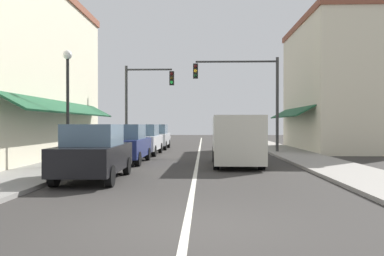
{
  "coord_description": "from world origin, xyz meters",
  "views": [
    {
      "loc": [
        0.3,
        -6.48,
        1.76
      ],
      "look_at": [
        -0.29,
        12.72,
        1.59
      ],
      "focal_mm": 35.87,
      "sensor_mm": 36.0,
      "label": 1
    }
  ],
  "objects": [
    {
      "name": "parked_car_far_left",
      "position": [
        -3.15,
        21.03,
        0.88
      ],
      "size": [
        1.79,
        4.1,
        1.77
      ],
      "rotation": [
        0.0,
        0.0,
        0.0
      ],
      "color": "#B7BABF",
      "rests_on": "ground"
    },
    {
      "name": "parked_car_second_left",
      "position": [
        -3.26,
        10.91,
        0.88
      ],
      "size": [
        1.81,
        4.11,
        1.77
      ],
      "rotation": [
        0.0,
        0.0,
        -0.01
      ],
      "color": "navy",
      "rests_on": "ground"
    },
    {
      "name": "parked_car_nearest_left",
      "position": [
        -3.16,
        5.52,
        0.88
      ],
      "size": [
        1.86,
        4.14,
        1.77
      ],
      "rotation": [
        0.0,
        0.0,
        0.02
      ],
      "color": "black",
      "rests_on": "ground"
    },
    {
      "name": "parked_car_third_left",
      "position": [
        -3.19,
        15.73,
        0.88
      ],
      "size": [
        1.82,
        4.12,
        1.77
      ],
      "rotation": [
        0.0,
        0.0,
        -0.01
      ],
      "color": "silver",
      "rests_on": "ground"
    },
    {
      "name": "ground_plane",
      "position": [
        0.0,
        18.0,
        0.0
      ],
      "size": [
        80.0,
        80.0,
        0.0
      ],
      "primitive_type": "plane",
      "color": "#33302D"
    },
    {
      "name": "lane_center_stripe",
      "position": [
        0.0,
        18.0,
        0.0
      ],
      "size": [
        0.14,
        52.0,
        0.01
      ],
      "primitive_type": "cube",
      "color": "silver",
      "rests_on": "ground"
    },
    {
      "name": "storefront_right_block",
      "position": [
        9.42,
        20.0,
        4.4
      ],
      "size": [
        6.55,
        10.2,
        8.81
      ],
      "color": "beige",
      "rests_on": "ground"
    },
    {
      "name": "traffic_signal_mast_arm",
      "position": [
        3.02,
        17.07,
        4.02
      ],
      "size": [
        5.24,
        0.5,
        5.88
      ],
      "color": "#333333",
      "rests_on": "ground"
    },
    {
      "name": "van_in_lane",
      "position": [
        1.7,
        10.11,
        1.15
      ],
      "size": [
        2.06,
        5.21,
        2.12
      ],
      "rotation": [
        0.0,
        0.0,
        -0.01
      ],
      "color": "beige",
      "rests_on": "ground"
    },
    {
      "name": "storefront_left_block",
      "position": [
        -9.66,
        12.0,
        4.33
      ],
      "size": [
        7.04,
        14.2,
        8.65
      ],
      "color": "beige",
      "rests_on": "ground"
    },
    {
      "name": "street_lamp_left_near",
      "position": [
        -5.12,
        8.62,
        3.19
      ],
      "size": [
        0.36,
        0.36,
        4.72
      ],
      "color": "black",
      "rests_on": "ground"
    },
    {
      "name": "traffic_signal_left_corner",
      "position": [
        -3.74,
        18.54,
        3.72
      ],
      "size": [
        3.26,
        0.5,
        5.62
      ],
      "color": "#333333",
      "rests_on": "ground"
    },
    {
      "name": "sidewalk_right",
      "position": [
        5.5,
        18.0,
        0.06
      ],
      "size": [
        2.6,
        56.0,
        0.12
      ],
      "primitive_type": "cube",
      "color": "gray",
      "rests_on": "ground"
    },
    {
      "name": "sidewalk_left",
      "position": [
        -5.5,
        18.0,
        0.06
      ],
      "size": [
        2.6,
        56.0,
        0.12
      ],
      "primitive_type": "cube",
      "color": "gray",
      "rests_on": "ground"
    }
  ]
}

